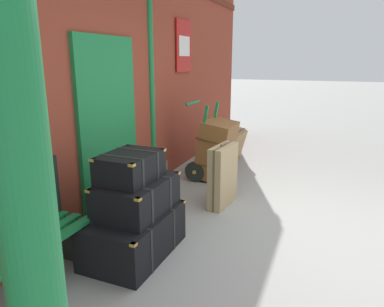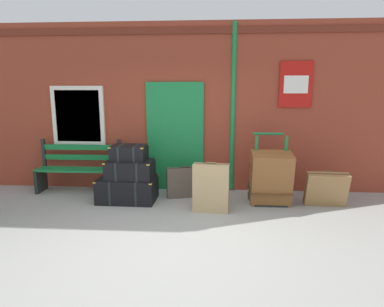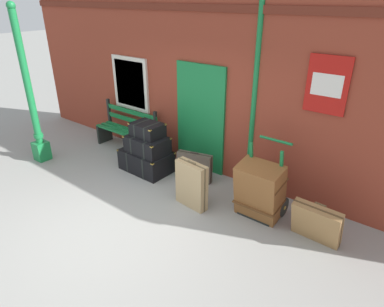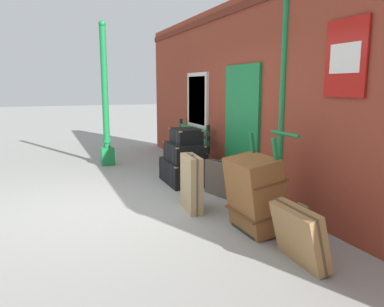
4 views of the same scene
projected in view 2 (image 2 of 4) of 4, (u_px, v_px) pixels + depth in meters
name	position (u px, v px, depth m)	size (l,w,h in m)	color
ground_plane	(166.00, 245.00, 4.17)	(60.00, 60.00, 0.00)	gray
brick_facade	(183.00, 108.00, 6.40)	(10.40, 0.35, 3.20)	brown
platform_bench	(79.00, 169.00, 6.33)	(1.60, 0.43, 1.01)	#197A3D
steamer_trunk_base	(128.00, 189.00, 5.83)	(1.02, 0.67, 0.43)	black
steamer_trunk_middle	(130.00, 169.00, 5.74)	(0.82, 0.57, 0.33)	black
steamer_trunk_top	(129.00, 153.00, 5.73)	(0.62, 0.46, 0.27)	black
porters_trolley	(268.00, 186.00, 5.80)	(0.71, 0.58, 1.20)	black
large_brown_trunk	(271.00, 178.00, 5.59)	(0.70, 0.57, 0.94)	brown
suitcase_olive	(185.00, 182.00, 6.01)	(0.69, 0.31, 0.59)	#51473D
suitcase_cream	(326.00, 189.00, 5.52)	(0.70, 0.33, 0.62)	olive
suitcase_oxblood	(211.00, 188.00, 5.27)	(0.59, 0.24, 0.83)	tan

